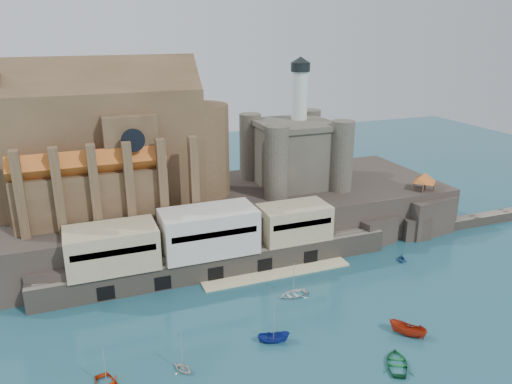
{
  "coord_description": "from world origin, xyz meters",
  "views": [
    {
      "loc": [
        -33.16,
        -61.65,
        46.21
      ],
      "look_at": [
        2.95,
        32.0,
        12.34
      ],
      "focal_mm": 35.0,
      "sensor_mm": 36.0,
      "label": 1
    }
  ],
  "objects_px": {
    "pavilion": "(425,179)",
    "boat_2": "(274,342)",
    "church": "(116,148)",
    "castle_keep": "(294,150)"
  },
  "relations": [
    {
      "from": "boat_2",
      "to": "pavilion",
      "type": "bearing_deg",
      "value": -44.27
    },
    {
      "from": "church",
      "to": "boat_2",
      "type": "distance_m",
      "value": 51.89
    },
    {
      "from": "castle_keep",
      "to": "boat_2",
      "type": "distance_m",
      "value": 52.24
    },
    {
      "from": "castle_keep",
      "to": "church",
      "type": "bearing_deg",
      "value": 178.89
    },
    {
      "from": "church",
      "to": "boat_2",
      "type": "bearing_deg",
      "value": -68.91
    },
    {
      "from": "church",
      "to": "pavilion",
      "type": "height_order",
      "value": "church"
    },
    {
      "from": "castle_keep",
      "to": "boat_2",
      "type": "bearing_deg",
      "value": -118.46
    },
    {
      "from": "church",
      "to": "castle_keep",
      "type": "bearing_deg",
      "value": -1.11
    },
    {
      "from": "pavilion",
      "to": "boat_2",
      "type": "bearing_deg",
      "value": -150.43
    },
    {
      "from": "church",
      "to": "pavilion",
      "type": "bearing_deg",
      "value": -13.48
    }
  ]
}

